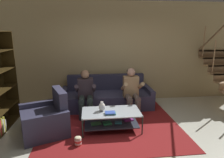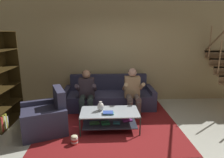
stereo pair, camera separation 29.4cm
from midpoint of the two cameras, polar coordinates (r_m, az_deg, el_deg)
ground at (r=4.01m, az=1.76°, el=-17.33°), size 16.80×16.80×0.00m
back_partition at (r=5.92m, az=-1.64°, el=7.56°), size 8.40×0.12×2.90m
couch at (r=5.57m, az=-2.96°, el=-5.15°), size 2.44×0.91×0.86m
person_seated_left at (r=4.94m, az=-9.26°, el=-3.61°), size 0.50×0.58×1.13m
person_seated_right at (r=5.02m, az=3.96°, el=-3.06°), size 0.50×0.58×1.16m
coffee_table at (r=4.32m, az=-2.19°, el=-10.95°), size 1.22×0.67×0.40m
area_rug at (r=4.92m, az=-2.51°, el=-11.13°), size 3.00×3.28×0.01m
vase at (r=4.27m, az=-4.88°, el=-7.90°), size 0.14×0.14×0.20m
book_stack at (r=4.13m, az=-2.56°, el=-9.71°), size 0.24×0.17×0.04m
armchair at (r=4.43m, az=-20.20°, el=-10.81°), size 1.12×1.17×0.90m
popcorn_tub at (r=3.90m, az=-11.92°, el=-17.00°), size 0.13×0.13×0.18m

